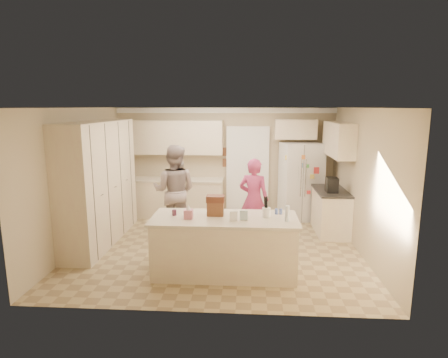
# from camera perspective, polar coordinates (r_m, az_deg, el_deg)

# --- Properties ---
(floor) EXTENTS (5.20, 4.60, 0.02)m
(floor) POSITION_cam_1_polar(r_m,az_deg,el_deg) (7.21, -0.99, -10.40)
(floor) COLOR tan
(floor) RESTS_ON ground
(ceiling) EXTENTS (5.20, 4.60, 0.02)m
(ceiling) POSITION_cam_1_polar(r_m,az_deg,el_deg) (6.72, -1.06, 10.89)
(ceiling) COLOR white
(ceiling) RESTS_ON wall_back
(wall_back) EXTENTS (5.20, 0.02, 2.60)m
(wall_back) POSITION_cam_1_polar(r_m,az_deg,el_deg) (9.12, 0.16, 2.66)
(wall_back) COLOR #BDAC8A
(wall_back) RESTS_ON ground
(wall_front) EXTENTS (5.20, 0.02, 2.60)m
(wall_front) POSITION_cam_1_polar(r_m,az_deg,el_deg) (4.61, -3.37, -5.67)
(wall_front) COLOR #BDAC8A
(wall_front) RESTS_ON ground
(wall_left) EXTENTS (0.02, 4.60, 2.60)m
(wall_left) POSITION_cam_1_polar(r_m,az_deg,el_deg) (7.52, -21.26, 0.12)
(wall_left) COLOR #BDAC8A
(wall_left) RESTS_ON ground
(wall_right) EXTENTS (0.02, 4.60, 2.60)m
(wall_right) POSITION_cam_1_polar(r_m,az_deg,el_deg) (7.13, 20.38, -0.39)
(wall_right) COLOR #BDAC8A
(wall_right) RESTS_ON ground
(crown_back) EXTENTS (5.20, 0.08, 0.12)m
(crown_back) POSITION_cam_1_polar(r_m,az_deg,el_deg) (8.97, 0.14, 10.41)
(crown_back) COLOR white
(crown_back) RESTS_ON wall_back
(pantry_bank) EXTENTS (0.60, 2.60, 2.35)m
(pantry_bank) POSITION_cam_1_polar(r_m,az_deg,el_deg) (7.60, -18.45, -0.55)
(pantry_bank) COLOR beige
(pantry_bank) RESTS_ON floor
(back_base_cab) EXTENTS (2.20, 0.60, 0.88)m
(back_base_cab) POSITION_cam_1_polar(r_m,az_deg,el_deg) (9.12, -7.20, -2.93)
(back_base_cab) COLOR beige
(back_base_cab) RESTS_ON floor
(back_countertop) EXTENTS (2.24, 0.63, 0.04)m
(back_countertop) POSITION_cam_1_polar(r_m,az_deg,el_deg) (9.02, -7.28, -0.10)
(back_countertop) COLOR beige
(back_countertop) RESTS_ON back_base_cab
(back_upper_cab) EXTENTS (2.20, 0.35, 0.80)m
(back_upper_cab) POSITION_cam_1_polar(r_m,az_deg,el_deg) (9.01, -7.27, 6.31)
(back_upper_cab) COLOR beige
(back_upper_cab) RESTS_ON wall_back
(doorway_opening) EXTENTS (0.90, 0.06, 2.10)m
(doorway_opening) POSITION_cam_1_polar(r_m,az_deg,el_deg) (9.11, 3.60, 1.04)
(doorway_opening) COLOR black
(doorway_opening) RESTS_ON floor
(doorway_casing) EXTENTS (1.02, 0.03, 2.22)m
(doorway_casing) POSITION_cam_1_polar(r_m,az_deg,el_deg) (9.08, 3.60, 1.00)
(doorway_casing) COLOR white
(doorway_casing) RESTS_ON floor
(wall_frame_upper) EXTENTS (0.15, 0.02, 0.20)m
(wall_frame_upper) POSITION_cam_1_polar(r_m,az_deg,el_deg) (9.04, 0.27, 4.19)
(wall_frame_upper) COLOR brown
(wall_frame_upper) RESTS_ON wall_back
(wall_frame_lower) EXTENTS (0.15, 0.02, 0.20)m
(wall_frame_lower) POSITION_cam_1_polar(r_m,az_deg,el_deg) (9.08, 0.27, 2.50)
(wall_frame_lower) COLOR brown
(wall_frame_lower) RESTS_ON wall_back
(refrigerator) EXTENTS (1.02, 0.87, 1.80)m
(refrigerator) POSITION_cam_1_polar(r_m,az_deg,el_deg) (8.93, 11.62, -0.35)
(refrigerator) COLOR white
(refrigerator) RESTS_ON floor
(fridge_seam) EXTENTS (0.02, 0.02, 1.78)m
(fridge_seam) POSITION_cam_1_polar(r_m,az_deg,el_deg) (8.59, 11.94, -0.82)
(fridge_seam) COLOR gray
(fridge_seam) RESTS_ON refrigerator
(fridge_dispenser) EXTENTS (0.22, 0.03, 0.35)m
(fridge_dispenser) POSITION_cam_1_polar(r_m,az_deg,el_deg) (8.50, 10.54, 0.84)
(fridge_dispenser) COLOR black
(fridge_dispenser) RESTS_ON refrigerator
(fridge_handle_l) EXTENTS (0.02, 0.02, 0.85)m
(fridge_handle_l) POSITION_cam_1_polar(r_m,az_deg,el_deg) (8.53, 11.66, 0.15)
(fridge_handle_l) COLOR silver
(fridge_handle_l) RESTS_ON refrigerator
(fridge_handle_r) EXTENTS (0.02, 0.02, 0.85)m
(fridge_handle_r) POSITION_cam_1_polar(r_m,az_deg,el_deg) (8.55, 12.32, 0.15)
(fridge_handle_r) COLOR silver
(fridge_handle_r) RESTS_ON refrigerator
(over_fridge_cab) EXTENTS (0.95, 0.35, 0.45)m
(over_fridge_cab) POSITION_cam_1_polar(r_m,az_deg,el_deg) (8.90, 10.84, 7.44)
(over_fridge_cab) COLOR beige
(over_fridge_cab) RESTS_ON wall_back
(right_base_cab) EXTENTS (0.60, 1.20, 0.88)m
(right_base_cab) POSITION_cam_1_polar(r_m,az_deg,el_deg) (8.19, 15.91, -4.89)
(right_base_cab) COLOR beige
(right_base_cab) RESTS_ON floor
(right_countertop) EXTENTS (0.63, 1.24, 0.04)m
(right_countertop) POSITION_cam_1_polar(r_m,az_deg,el_deg) (8.08, 16.02, -1.75)
(right_countertop) COLOR #2D2B28
(right_countertop) RESTS_ON right_base_cab
(right_upper_cab) EXTENTS (0.35, 1.50, 0.70)m
(right_upper_cab) POSITION_cam_1_polar(r_m,az_deg,el_deg) (8.14, 17.04, 5.78)
(right_upper_cab) COLOR beige
(right_upper_cab) RESTS_ON wall_right
(coffee_maker) EXTENTS (0.22, 0.28, 0.30)m
(coffee_maker) POSITION_cam_1_polar(r_m,az_deg,el_deg) (7.84, 16.10, -0.86)
(coffee_maker) COLOR black
(coffee_maker) RESTS_ON right_countertop
(island_base) EXTENTS (2.20, 0.90, 0.88)m
(island_base) POSITION_cam_1_polar(r_m,az_deg,el_deg) (6.02, 0.07, -10.27)
(island_base) COLOR beige
(island_base) RESTS_ON floor
(island_top) EXTENTS (2.28, 0.96, 0.05)m
(island_top) POSITION_cam_1_polar(r_m,az_deg,el_deg) (5.86, 0.07, -6.08)
(island_top) COLOR beige
(island_top) RESTS_ON island_base
(utensil_crock) EXTENTS (0.13, 0.13, 0.15)m
(utensil_crock) POSITION_cam_1_polar(r_m,az_deg,el_deg) (5.88, 6.46, -5.08)
(utensil_crock) COLOR white
(utensil_crock) RESTS_ON island_top
(tissue_box) EXTENTS (0.13, 0.13, 0.14)m
(tissue_box) POSITION_cam_1_polar(r_m,az_deg,el_deg) (5.80, -5.44, -5.34)
(tissue_box) COLOR #CE758D
(tissue_box) RESTS_ON island_top
(tissue_plume) EXTENTS (0.08, 0.08, 0.08)m
(tissue_plume) POSITION_cam_1_polar(r_m,az_deg,el_deg) (5.77, -5.46, -4.29)
(tissue_plume) COLOR white
(tissue_plume) RESTS_ON tissue_box
(dollhouse_body) EXTENTS (0.26, 0.18, 0.22)m
(dollhouse_body) POSITION_cam_1_polar(r_m,az_deg,el_deg) (5.93, -1.32, -4.52)
(dollhouse_body) COLOR brown
(dollhouse_body) RESTS_ON island_top
(dollhouse_roof) EXTENTS (0.28, 0.20, 0.10)m
(dollhouse_roof) POSITION_cam_1_polar(r_m,az_deg,el_deg) (5.89, -1.32, -3.02)
(dollhouse_roof) COLOR #592D1E
(dollhouse_roof) RESTS_ON dollhouse_body
(jam_jar) EXTENTS (0.07, 0.07, 0.09)m
(jam_jar) POSITION_cam_1_polar(r_m,az_deg,el_deg) (5.99, -7.58, -5.10)
(jam_jar) COLOR #59263F
(jam_jar) RESTS_ON island_top
(greeting_card_a) EXTENTS (0.12, 0.06, 0.16)m
(greeting_card_a) POSITION_cam_1_polar(r_m,az_deg,el_deg) (5.64, 1.47, -5.68)
(greeting_card_a) COLOR white
(greeting_card_a) RESTS_ON island_top
(greeting_card_b) EXTENTS (0.12, 0.05, 0.16)m
(greeting_card_b) POSITION_cam_1_polar(r_m,az_deg,el_deg) (5.68, 3.01, -5.55)
(greeting_card_b) COLOR silver
(greeting_card_b) RESTS_ON island_top
(water_bottle) EXTENTS (0.07, 0.07, 0.24)m
(water_bottle) POSITION_cam_1_polar(r_m,az_deg,el_deg) (5.70, 9.59, -5.22)
(water_bottle) COLOR silver
(water_bottle) RESTS_ON island_top
(shaker_salt) EXTENTS (0.05, 0.05, 0.09)m
(shaker_salt) POSITION_cam_1_polar(r_m,az_deg,el_deg) (6.06, 7.99, -4.92)
(shaker_salt) COLOR #4A5FAA
(shaker_salt) RESTS_ON island_top
(shaker_pepper) EXTENTS (0.05, 0.05, 0.09)m
(shaker_pepper) POSITION_cam_1_polar(r_m,az_deg,el_deg) (6.07, 8.65, -4.92)
(shaker_pepper) COLOR #4A5FAA
(shaker_pepper) RESTS_ON island_top
(teen_boy) EXTENTS (0.96, 0.77, 1.87)m
(teen_boy) POSITION_cam_1_polar(r_m,az_deg,el_deg) (7.67, -7.56, -1.81)
(teen_boy) COLOR gray
(teen_boy) RESTS_ON floor
(teen_girl) EXTENTS (0.69, 0.56, 1.64)m
(teen_girl) POSITION_cam_1_polar(r_m,az_deg,el_deg) (7.38, 4.55, -3.16)
(teen_girl) COLOR #B13980
(teen_girl) RESTS_ON floor
(fridge_magnets) EXTENTS (0.76, 0.02, 1.44)m
(fridge_magnets) POSITION_cam_1_polar(r_m,az_deg,el_deg) (8.58, 11.94, -0.83)
(fridge_magnets) COLOR tan
(fridge_magnets) RESTS_ON refrigerator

